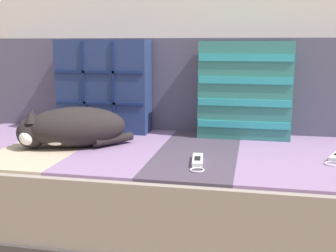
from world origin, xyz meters
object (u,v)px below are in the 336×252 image
game_remote_near (198,161)px  couch (162,199)px  sleeping_cat (70,128)px  throw_pillow_striped (245,90)px  throw_pillow_quilted (104,86)px

game_remote_near → couch: bearing=128.6°
sleeping_cat → throw_pillow_striped: bearing=25.5°
couch → sleeping_cat: size_ratio=4.35×
sleeping_cat → throw_pillow_quilted: bearing=84.9°
throw_pillow_striped → sleeping_cat: 0.76m
throw_pillow_striped → game_remote_near: size_ratio=2.20×
throw_pillow_quilted → sleeping_cat: bearing=-95.1°
throw_pillow_quilted → game_remote_near: throw_pillow_quilted is taller
throw_pillow_quilted → throw_pillow_striped: (0.65, -0.00, -0.00)m
throw_pillow_striped → sleeping_cat: (-0.67, -0.32, -0.13)m
throw_pillow_striped → throw_pillow_quilted: bearing=180.0°
game_remote_near → throw_pillow_striped: bearing=72.9°
sleeping_cat → game_remote_near: size_ratio=2.36×
throw_pillow_striped → game_remote_near: 0.52m
sleeping_cat → game_remote_near: bearing=-14.7°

